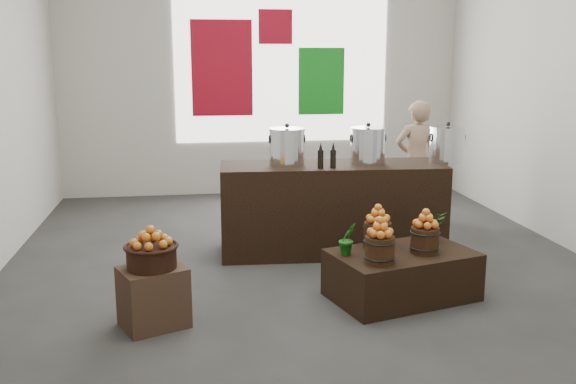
{
  "coord_description": "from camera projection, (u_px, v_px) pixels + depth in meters",
  "views": [
    {
      "loc": [
        -1.08,
        -6.21,
        2.11
      ],
      "look_at": [
        -0.2,
        -0.4,
        0.84
      ],
      "focal_mm": 40.0,
      "sensor_mm": 36.0,
      "label": 1
    }
  ],
  "objects": [
    {
      "name": "crate",
      "position": [
        153.0,
        297.0,
        5.03
      ],
      "size": [
        0.6,
        0.55,
        0.48
      ],
      "primitive_type": "cube",
      "rotation": [
        0.0,
        0.0,
        0.41
      ],
      "color": "#503625",
      "rests_on": "ground"
    },
    {
      "name": "display_table",
      "position": [
        402.0,
        275.0,
        5.63
      ],
      "size": [
        1.37,
        1.05,
        0.42
      ],
      "primitive_type": "cube",
      "rotation": [
        0.0,
        0.0,
        0.27
      ],
      "color": "black",
      "rests_on": "ground"
    },
    {
      "name": "herb_garnish_left",
      "position": [
        348.0,
        239.0,
        5.48
      ],
      "size": [
        0.19,
        0.17,
        0.28
      ],
      "primitive_type": "imported",
      "rotation": [
        0.0,
        0.0,
        0.38
      ],
      "color": "#186014",
      "rests_on": "display_table"
    },
    {
      "name": "apple_bucket_front_right",
      "position": [
        425.0,
        240.0,
        5.54
      ],
      "size": [
        0.24,
        0.24,
        0.22
      ],
      "primitive_type": "cylinder",
      "color": "#3A1E0F",
      "rests_on": "display_table"
    },
    {
      "name": "stock_pot_right",
      "position": [
        447.0,
        146.0,
        6.85
      ],
      "size": [
        0.37,
        0.37,
        0.37
      ],
      "primitive_type": "cylinder",
      "color": "silver",
      "rests_on": "counter"
    },
    {
      "name": "apple_bucket_front_left",
      "position": [
        380.0,
        250.0,
        5.27
      ],
      "size": [
        0.24,
        0.24,
        0.22
      ],
      "primitive_type": "cylinder",
      "color": "#3A1E0F",
      "rests_on": "display_table"
    },
    {
      "name": "deco_red_upper",
      "position": [
        275.0,
        27.0,
        9.46
      ],
      "size": [
        0.5,
        0.04,
        0.5
      ],
      "primitive_type": "cube",
      "color": "maroon",
      "rests_on": "back_wall"
    },
    {
      "name": "deco_red_left",
      "position": [
        222.0,
        68.0,
        9.47
      ],
      "size": [
        0.9,
        0.04,
        1.4
      ],
      "primitive_type": "cube",
      "color": "maroon",
      "rests_on": "back_wall"
    },
    {
      "name": "apples_in_bucket_front_left",
      "position": [
        380.0,
        227.0,
        5.23
      ],
      "size": [
        0.18,
        0.18,
        0.16
      ],
      "primitive_type": null,
      "color": "#AB0519",
      "rests_on": "apple_bucket_front_left"
    },
    {
      "name": "deco_green_right",
      "position": [
        321.0,
        81.0,
        9.73
      ],
      "size": [
        0.7,
        0.04,
        1.0
      ],
      "primitive_type": "cube",
      "color": "#137B1B",
      "rests_on": "back_wall"
    },
    {
      "name": "back_wall",
      "position": [
        262.0,
        61.0,
        9.56
      ],
      "size": [
        6.0,
        0.04,
        4.0
      ],
      "primitive_type": "cube",
      "color": "#B9B6AB",
      "rests_on": "ground"
    },
    {
      "name": "wicker_basket",
      "position": [
        152.0,
        257.0,
        4.96
      ],
      "size": [
        0.39,
        0.39,
        0.18
      ],
      "primitive_type": "cylinder",
      "color": "black",
      "rests_on": "crate"
    },
    {
      "name": "apples_in_basket",
      "position": [
        151.0,
        236.0,
        4.93
      ],
      "size": [
        0.3,
        0.3,
        0.16
      ],
      "primitive_type": null,
      "color": "#AB0519",
      "rests_on": "wicker_basket"
    },
    {
      "name": "apples_in_bucket_rear",
      "position": [
        378.0,
        213.0,
        5.67
      ],
      "size": [
        0.18,
        0.18,
        0.16
      ],
      "primitive_type": null,
      "color": "#AB0519",
      "rests_on": "apple_bucket_rear"
    },
    {
      "name": "stock_pot_left",
      "position": [
        287.0,
        148.0,
        6.7
      ],
      "size": [
        0.37,
        0.37,
        0.37
      ],
      "primitive_type": "cylinder",
      "color": "silver",
      "rests_on": "counter"
    },
    {
      "name": "counter",
      "position": [
        332.0,
        208.0,
        6.88
      ],
      "size": [
        2.4,
        0.89,
        0.97
      ],
      "primitive_type": "cube",
      "rotation": [
        0.0,
        0.0,
        -0.06
      ],
      "color": "black",
      "rests_on": "ground"
    },
    {
      "name": "stock_pot_center",
      "position": [
        368.0,
        147.0,
        6.78
      ],
      "size": [
        0.37,
        0.37,
        0.37
      ],
      "primitive_type": "cylinder",
      "color": "silver",
      "rests_on": "counter"
    },
    {
      "name": "back_opening",
      "position": [
        282.0,
        61.0,
        9.59
      ],
      "size": [
        3.2,
        0.02,
        2.4
      ],
      "primitive_type": "cube",
      "color": "white",
      "rests_on": "back_wall"
    },
    {
      "name": "apples_in_bucket_front_right",
      "position": [
        426.0,
        218.0,
        5.5
      ],
      "size": [
        0.18,
        0.18,
        0.16
      ],
      "primitive_type": null,
      "color": "#AB0519",
      "rests_on": "apple_bucket_front_right"
    },
    {
      "name": "apple_bucket_rear",
      "position": [
        377.0,
        235.0,
        5.71
      ],
      "size": [
        0.24,
        0.24,
        0.22
      ],
      "primitive_type": "cylinder",
      "color": "#3A1E0F",
      "rests_on": "display_table"
    },
    {
      "name": "ground",
      "position": [
        301.0,
        263.0,
        6.6
      ],
      "size": [
        7.0,
        7.0,
        0.0
      ],
      "primitive_type": "plane",
      "color": "#393937",
      "rests_on": "ground"
    },
    {
      "name": "oil_cruets",
      "position": [
        336.0,
        155.0,
        6.52
      ],
      "size": [
        0.18,
        0.07,
        0.27
      ],
      "primitive_type": null,
      "rotation": [
        0.0,
        0.0,
        -0.06
      ],
      "color": "black",
      "rests_on": "counter"
    },
    {
      "name": "herb_garnish_right",
      "position": [
        431.0,
        226.0,
        5.87
      ],
      "size": [
        0.31,
        0.29,
        0.29
      ],
      "primitive_type": "imported",
      "rotation": [
        0.0,
        0.0,
        0.28
      ],
      "color": "#186014",
      "rests_on": "display_table"
    },
    {
      "name": "shopper",
      "position": [
        416.0,
        160.0,
        8.27
      ],
      "size": [
        0.57,
        0.38,
        1.53
      ],
      "primitive_type": "imported",
      "rotation": [
        0.0,
        0.0,
        3.17
      ],
      "color": "#9B7A5F",
      "rests_on": "ground"
    }
  ]
}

